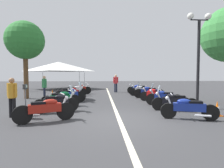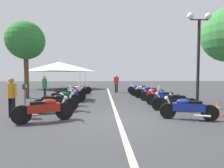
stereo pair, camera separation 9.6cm
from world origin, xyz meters
name	(u,v)px [view 1 (the left image)]	position (x,y,z in m)	size (l,w,h in m)	color
ground_plane	(119,120)	(0.00, 0.00, 0.00)	(80.00, 80.00, 0.00)	#38383A
lane_centre_stripe	(112,100)	(5.17, 0.00, 0.00)	(21.02, 0.16, 0.01)	beige
motorcycle_left_row_0	(46,109)	(-0.14, 2.69, 0.46)	(1.04, 2.00, 1.01)	black
motorcycle_left_row_1	(57,102)	(1.50, 2.67, 0.46)	(0.94, 1.93, 1.20)	black
motorcycle_left_row_2	(61,98)	(2.87, 2.79, 0.45)	(0.94, 1.96, 1.00)	black
motorcycle_left_row_3	(70,95)	(4.33, 2.60, 0.48)	(0.91, 1.96, 1.23)	black
motorcycle_left_row_4	(71,93)	(5.87, 2.80, 0.46)	(1.07, 1.94, 1.19)	black
motorcycle_left_row_5	(75,91)	(7.55, 2.76, 0.45)	(0.98, 1.86, 0.99)	black
motorcycle_left_row_6	(80,89)	(9.00, 2.56, 0.46)	(0.88, 2.01, 1.00)	black
motorcycle_right_row_0	(188,108)	(-0.12, -2.62, 0.45)	(0.90, 2.05, 0.98)	black
motorcycle_right_row_1	(174,101)	(1.51, -2.73, 0.46)	(0.85, 2.09, 1.20)	black
motorcycle_right_row_2	(164,97)	(2.92, -2.74, 0.47)	(0.98, 1.90, 1.21)	black
motorcycle_right_row_3	(155,94)	(4.50, -2.73, 0.45)	(1.02, 1.85, 0.98)	black
motorcycle_right_row_4	(149,92)	(5.98, -2.72, 0.48)	(0.90, 2.14, 1.22)	black
motorcycle_right_row_5	(142,90)	(7.35, -2.52, 0.45)	(0.94, 1.93, 1.00)	black
motorcycle_right_row_6	(139,89)	(8.90, -2.64, 0.46)	(1.10, 2.03, 1.00)	black
street_lamp_twin_globe	(199,43)	(2.10, -4.19, 3.26)	(0.32, 1.22, 4.76)	black
parking_meter	(25,93)	(1.34, 4.00, 0.90)	(0.20, 0.15, 1.29)	slate
traffic_cone_0	(217,109)	(0.42, -4.12, 0.29)	(0.36, 0.36, 0.61)	orange
traffic_cone_1	(52,94)	(6.71, 4.27, 0.29)	(0.36, 0.36, 0.61)	orange
bystander_0	(44,86)	(5.93, 4.60, 0.95)	(0.52, 0.32, 1.62)	#1E2338
bystander_1	(12,94)	(0.60, 4.20, 0.92)	(0.32, 0.49, 1.59)	black
bystander_2	(116,82)	(10.60, -0.72, 1.00)	(0.32, 0.50, 1.71)	#1E2338
roadside_tree_1	(25,41)	(6.36, 6.00, 4.07)	(2.65, 2.65, 5.43)	brown
event_tent	(59,67)	(14.84, 5.68, 2.65)	(6.08, 6.08, 3.20)	white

